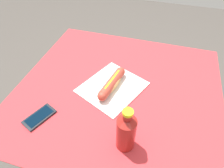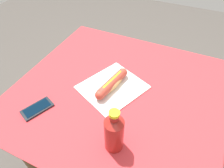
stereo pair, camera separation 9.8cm
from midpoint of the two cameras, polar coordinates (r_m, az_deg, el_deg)
ground_plane at (r=1.60m, az=-0.68°, el=-19.76°), size 6.00×6.00×0.00m
dining_table at (r=1.10m, az=-0.94°, el=-6.23°), size 0.97×1.01×0.73m
paper_wrapper at (r=1.00m, az=-2.80°, el=-1.24°), size 0.38×0.36×0.01m
hot_dog at (r=0.98m, az=-2.87°, el=0.01°), size 0.24×0.09×0.05m
cell_phone at (r=0.96m, az=-23.14°, el=-8.89°), size 0.16×0.12×0.01m
soda_bottle at (r=0.74m, az=0.21°, el=-13.83°), size 0.07×0.07×0.21m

